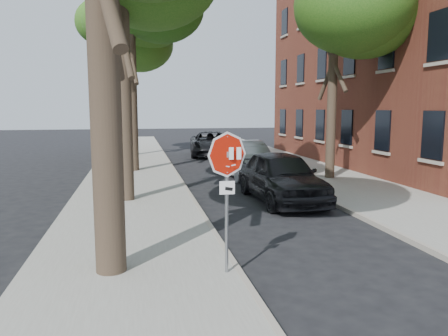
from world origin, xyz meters
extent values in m
plane|color=black|center=(0.00, 0.00, 0.00)|extent=(120.00, 120.00, 0.00)
cube|color=gray|center=(-2.50, 12.00, 0.06)|extent=(4.00, 55.00, 0.12)
cube|color=gray|center=(6.00, 12.00, 0.06)|extent=(4.00, 55.00, 0.12)
cube|color=#9E9384|center=(-0.45, 12.00, 0.07)|extent=(0.12, 55.00, 0.13)
cube|color=#9E9384|center=(3.95, 12.00, 0.07)|extent=(0.12, 55.00, 0.13)
cube|color=brown|center=(14.00, 14.00, 7.50)|extent=(12.00, 20.00, 15.00)
cylinder|color=gray|center=(-0.70, 0.00, 1.42)|extent=(0.06, 0.06, 2.60)
cube|color=#99999E|center=(-0.70, -0.03, 2.32)|extent=(0.05, 0.06, 0.10)
cylinder|color=#99999E|center=(-0.70, -0.03, 2.32)|extent=(0.76, 0.32, 0.82)
cylinder|color=white|center=(-0.70, -0.05, 2.32)|extent=(0.76, 0.32, 0.82)
cylinder|color=red|center=(-0.70, -0.05, 2.32)|extent=(0.68, 0.29, 0.74)
cube|color=white|center=(-0.91, -0.06, 2.34)|extent=(0.08, 0.00, 0.22)
cube|color=white|center=(-0.77, -0.06, 2.34)|extent=(0.08, 0.00, 0.22)
cube|color=white|center=(-0.63, -0.06, 2.34)|extent=(0.08, 0.00, 0.22)
cube|color=white|center=(-0.49, -0.06, 2.34)|extent=(0.08, 0.00, 0.22)
cube|color=silver|center=(-0.81, -0.07, 2.13)|extent=(0.08, 0.00, 0.03)
cube|color=silver|center=(-0.70, -0.07, 2.11)|extent=(0.08, 0.00, 0.03)
cube|color=silver|center=(-0.59, -0.07, 2.13)|extent=(0.08, 0.00, 0.03)
cube|color=white|center=(-0.70, -0.04, 1.72)|extent=(0.28, 0.02, 0.24)
cube|color=black|center=(-0.67, -0.05, 1.70)|extent=(0.15, 0.00, 0.08)
cylinder|color=black|center=(-2.80, 0.50, 4.87)|extent=(0.56, 0.56, 9.50)
cylinder|color=black|center=(-2.60, 7.00, 4.87)|extent=(0.44, 0.44, 9.50)
cylinder|color=black|center=(-2.40, 14.00, 5.12)|extent=(0.48, 0.48, 10.00)
ellipsoid|color=#0E380A|center=(-2.40, 14.00, 7.92)|extent=(4.62, 4.62, 3.70)
ellipsoid|color=#0E380A|center=(-3.24, 14.84, 7.50)|extent=(4.20, 4.20, 3.36)
cylinder|color=black|center=(-2.70, 21.00, 4.62)|extent=(0.40, 0.40, 9.00)
ellipsoid|color=#174D11|center=(-2.70, 21.00, 7.14)|extent=(4.16, 4.16, 3.33)
ellipsoid|color=#174D11|center=(-1.76, 20.43, 8.09)|extent=(3.40, 3.40, 2.72)
ellipsoid|color=#174D11|center=(-3.46, 21.76, 6.76)|extent=(3.78, 3.78, 3.02)
cylinder|color=black|center=(6.00, 10.00, 4.62)|extent=(0.40, 0.40, 9.00)
ellipsoid|color=#174D11|center=(6.00, 10.00, 7.14)|extent=(4.16, 4.16, 3.33)
ellipsoid|color=#174D11|center=(5.24, 10.76, 6.76)|extent=(3.78, 3.78, 3.02)
imported|color=black|center=(2.51, 6.30, 0.85)|extent=(2.14, 5.05, 1.70)
imported|color=#969A9D|center=(2.60, 11.60, 0.82)|extent=(2.05, 5.09, 1.65)
imported|color=black|center=(2.57, 20.86, 0.79)|extent=(3.27, 5.97, 1.59)
camera|label=1|loc=(-2.29, -7.59, 3.14)|focal=35.00mm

